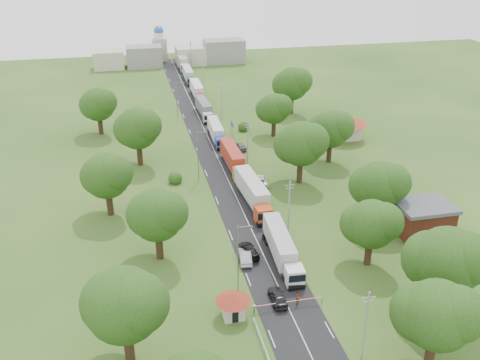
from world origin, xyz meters
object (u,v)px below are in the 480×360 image
object	(u,v)px
boom_barrier	(278,304)
car_lane_mid	(245,256)
info_sign	(232,127)
car_lane_front	(278,297)
pedestrian_near	(298,298)
guard_booth	(233,302)
truck_0	(281,247)

from	to	relation	value
boom_barrier	car_lane_mid	xyz separation A→B (m)	(-1.64, 11.55, -0.13)
info_sign	car_lane_front	size ratio (longest dim) A/B	0.89
info_sign	pedestrian_near	xyz separation A→B (m)	(-3.83, -59.50, -2.06)
car_lane_front	car_lane_mid	xyz separation A→B (m)	(-2.00, 10.05, -0.02)
car_lane_front	car_lane_mid	world-z (taller)	car_lane_front
car_lane_mid	pedestrian_near	size ratio (longest dim) A/B	2.48
boom_barrier	info_sign	world-z (taller)	info_sign
guard_booth	truck_0	size ratio (longest dim) A/B	0.30
truck_0	pedestrian_near	distance (m)	10.34
boom_barrier	truck_0	distance (m)	11.37
car_lane_mid	truck_0	bearing A→B (deg)	178.18
boom_barrier	guard_booth	distance (m)	5.98
info_sign	truck_0	world-z (taller)	info_sign
guard_booth	boom_barrier	bearing A→B (deg)	0.01
guard_booth	pedestrian_near	distance (m)	8.67
truck_0	car_lane_front	bearing A→B (deg)	-108.89
guard_booth	truck_0	bearing A→B (deg)	48.92
truck_0	car_lane_front	size ratio (longest dim) A/B	3.22
boom_barrier	car_lane_mid	size ratio (longest dim) A/B	1.98
boom_barrier	car_lane_mid	bearing A→B (deg)	98.09
info_sign	car_lane_mid	distance (m)	49.19
boom_barrier	pedestrian_near	xyz separation A→B (m)	(2.73, 0.50, 0.05)
boom_barrier	pedestrian_near	world-z (taller)	pedestrian_near
info_sign	car_lane_mid	xyz separation A→B (m)	(-8.20, -48.45, -2.24)
guard_booth	car_lane_mid	bearing A→B (deg)	70.03
pedestrian_near	car_lane_mid	bearing A→B (deg)	69.87
boom_barrier	car_lane_front	distance (m)	1.55
car_lane_mid	pedestrian_near	bearing A→B (deg)	118.76
car_lane_mid	boom_barrier	bearing A→B (deg)	105.29
info_sign	pedestrian_near	size ratio (longest dim) A/B	2.19
info_sign	boom_barrier	bearing A→B (deg)	-96.24
guard_booth	pedestrian_near	size ratio (longest dim) A/B	2.35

